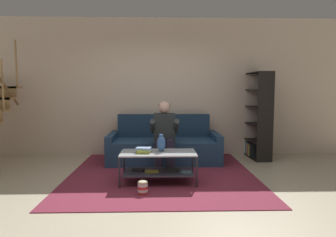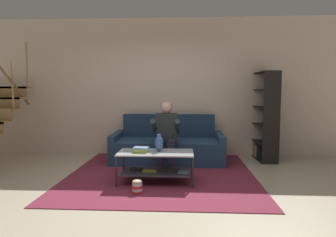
# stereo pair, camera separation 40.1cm
# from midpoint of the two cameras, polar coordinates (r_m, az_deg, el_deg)

# --- Properties ---
(ground) EXTENTS (16.80, 16.80, 0.00)m
(ground) POSITION_cam_midpoint_polar(r_m,az_deg,el_deg) (4.21, -4.58, -13.86)
(ground) COLOR #BEB296
(back_partition) EXTENTS (8.40, 0.12, 2.90)m
(back_partition) POSITION_cam_midpoint_polar(r_m,az_deg,el_deg) (6.44, -3.54, 5.91)
(back_partition) COLOR beige
(back_partition) RESTS_ON ground
(couch) EXTENTS (2.13, 0.98, 0.90)m
(couch) POSITION_cam_midpoint_polar(r_m,az_deg,el_deg) (5.89, -2.73, -5.37)
(couch) COLOR navy
(couch) RESTS_ON ground
(person_seated_center) EXTENTS (0.50, 0.58, 1.19)m
(person_seated_center) POSITION_cam_midpoint_polar(r_m,az_deg,el_deg) (5.26, -2.87, -2.67)
(person_seated_center) COLOR #242132
(person_seated_center) RESTS_ON ground
(coffee_table) EXTENTS (1.12, 0.55, 0.47)m
(coffee_table) POSITION_cam_midpoint_polar(r_m,az_deg,el_deg) (4.54, -4.34, -8.43)
(coffee_table) COLOR #BBBFC2
(coffee_table) RESTS_ON ground
(area_rug) EXTENTS (3.01, 3.33, 0.01)m
(area_rug) POSITION_cam_midpoint_polar(r_m,az_deg,el_deg) (5.16, -3.50, -10.18)
(area_rug) COLOR maroon
(area_rug) RESTS_ON ground
(vase) EXTENTS (0.13, 0.13, 0.26)m
(vase) POSITION_cam_midpoint_polar(r_m,az_deg,el_deg) (4.53, -3.86, -4.77)
(vase) COLOR #31548E
(vase) RESTS_ON coffee_table
(book_stack) EXTENTS (0.24, 0.21, 0.08)m
(book_stack) POSITION_cam_midpoint_polar(r_m,az_deg,el_deg) (4.48, -7.30, -6.00)
(book_stack) COLOR #B1BB46
(book_stack) RESTS_ON coffee_table
(bookshelf) EXTENTS (0.35, 0.89, 1.75)m
(bookshelf) POSITION_cam_midpoint_polar(r_m,az_deg,el_deg) (6.41, 15.14, -0.64)
(bookshelf) COLOR black
(bookshelf) RESTS_ON ground
(popcorn_tub) EXTENTS (0.14, 0.14, 0.19)m
(popcorn_tub) POSITION_cam_midpoint_polar(r_m,az_deg,el_deg) (4.13, -7.68, -12.89)
(popcorn_tub) COLOR red
(popcorn_tub) RESTS_ON ground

